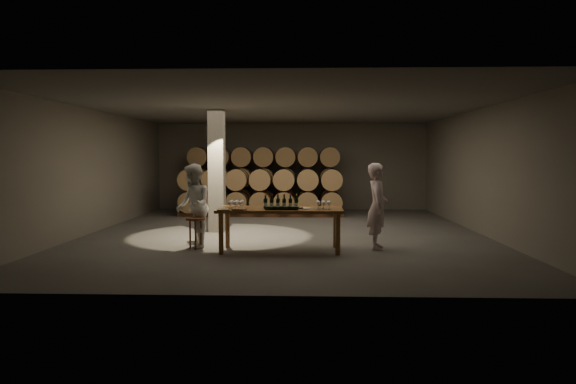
{
  "coord_description": "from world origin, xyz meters",
  "views": [
    {
      "loc": [
        0.53,
        -13.17,
        1.99
      ],
      "look_at": [
        0.09,
        -0.5,
        1.1
      ],
      "focal_mm": 32.0,
      "sensor_mm": 36.0,
      "label": 1
    }
  ],
  "objects_px": {
    "person_man": "(377,206)",
    "person_woman": "(193,206)",
    "tasting_table": "(280,213)",
    "bottle_cluster": "(281,203)",
    "stool": "(195,224)",
    "notebook_near": "(239,209)",
    "plate": "(304,208)"
  },
  "relations": [
    {
      "from": "plate",
      "to": "person_man",
      "type": "relative_size",
      "value": 0.17
    },
    {
      "from": "bottle_cluster",
      "to": "person_man",
      "type": "bearing_deg",
      "value": 8.62
    },
    {
      "from": "stool",
      "to": "person_man",
      "type": "bearing_deg",
      "value": 1.91
    },
    {
      "from": "tasting_table",
      "to": "person_man",
      "type": "distance_m",
      "value": 2.08
    },
    {
      "from": "plate",
      "to": "notebook_near",
      "type": "distance_m",
      "value": 1.35
    },
    {
      "from": "plate",
      "to": "bottle_cluster",
      "type": "bearing_deg",
      "value": 175.89
    },
    {
      "from": "bottle_cluster",
      "to": "person_woman",
      "type": "xyz_separation_m",
      "value": [
        -1.92,
        0.34,
        -0.09
      ]
    },
    {
      "from": "tasting_table",
      "to": "bottle_cluster",
      "type": "height_order",
      "value": "bottle_cluster"
    },
    {
      "from": "tasting_table",
      "to": "bottle_cluster",
      "type": "bearing_deg",
      "value": -61.9
    },
    {
      "from": "tasting_table",
      "to": "notebook_near",
      "type": "bearing_deg",
      "value": -152.45
    },
    {
      "from": "notebook_near",
      "to": "person_woman",
      "type": "xyz_separation_m",
      "value": [
        -1.09,
        0.72,
        -0.0
      ]
    },
    {
      "from": "tasting_table",
      "to": "person_woman",
      "type": "height_order",
      "value": "person_woman"
    },
    {
      "from": "bottle_cluster",
      "to": "notebook_near",
      "type": "distance_m",
      "value": 0.92
    },
    {
      "from": "bottle_cluster",
      "to": "stool",
      "type": "height_order",
      "value": "bottle_cluster"
    },
    {
      "from": "plate",
      "to": "notebook_near",
      "type": "height_order",
      "value": "notebook_near"
    },
    {
      "from": "plate",
      "to": "stool",
      "type": "distance_m",
      "value": 2.36
    },
    {
      "from": "person_man",
      "to": "person_woman",
      "type": "xyz_separation_m",
      "value": [
        -3.97,
        0.03,
        -0.01
      ]
    },
    {
      "from": "stool",
      "to": "person_woman",
      "type": "xyz_separation_m",
      "value": [
        -0.08,
        0.16,
        0.36
      ]
    },
    {
      "from": "tasting_table",
      "to": "person_man",
      "type": "bearing_deg",
      "value": 7.59
    },
    {
      "from": "bottle_cluster",
      "to": "person_man",
      "type": "xyz_separation_m",
      "value": [
        2.04,
        0.31,
        -0.09
      ]
    },
    {
      "from": "tasting_table",
      "to": "notebook_near",
      "type": "relative_size",
      "value": 10.2
    },
    {
      "from": "notebook_near",
      "to": "person_woman",
      "type": "relative_size",
      "value": 0.14
    },
    {
      "from": "person_man",
      "to": "person_woman",
      "type": "relative_size",
      "value": 1.01
    },
    {
      "from": "bottle_cluster",
      "to": "stool",
      "type": "bearing_deg",
      "value": 174.43
    },
    {
      "from": "stool",
      "to": "person_woman",
      "type": "relative_size",
      "value": 0.37
    },
    {
      "from": "person_man",
      "to": "plate",
      "type": "bearing_deg",
      "value": 110.26
    },
    {
      "from": "stool",
      "to": "person_man",
      "type": "height_order",
      "value": "person_man"
    },
    {
      "from": "plate",
      "to": "person_man",
      "type": "distance_m",
      "value": 1.6
    },
    {
      "from": "plate",
      "to": "person_man",
      "type": "xyz_separation_m",
      "value": [
        1.56,
        0.34,
        0.01
      ]
    },
    {
      "from": "notebook_near",
      "to": "person_man",
      "type": "distance_m",
      "value": 2.95
    },
    {
      "from": "tasting_table",
      "to": "bottle_cluster",
      "type": "distance_m",
      "value": 0.21
    },
    {
      "from": "tasting_table",
      "to": "person_man",
      "type": "xyz_separation_m",
      "value": [
        2.06,
        0.27,
        0.12
      ]
    }
  ]
}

